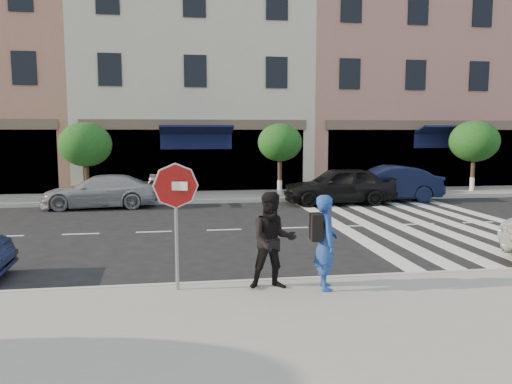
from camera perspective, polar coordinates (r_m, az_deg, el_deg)
name	(u,v)px	position (r m, az deg, el deg)	size (l,w,h in m)	color
ground	(241,267)	(10.66, -1.78, -8.51)	(120.00, 120.00, 0.00)	black
sidewalk_near	(273,334)	(7.12, 1.96, -15.89)	(60.00, 4.50, 0.15)	gray
sidewalk_far	(210,197)	(21.42, -5.29, -0.52)	(60.00, 3.00, 0.15)	gray
building_centre	(193,81)	(27.34, -7.24, 12.45)	(11.00, 9.00, 11.00)	beige
building_east_mid	(406,66)	(30.25, 16.80, 13.58)	(13.00, 9.00, 13.00)	#AB6E66
street_tree_wb	(86,145)	(21.35, -18.90, 5.13)	(2.10, 2.10, 3.06)	#473323
street_tree_c	(280,143)	(21.43, 2.75, 5.63)	(1.90, 1.90, 3.04)	#473323
street_tree_ea	(474,141)	(24.82, 23.67, 5.31)	(2.20, 2.20, 3.19)	#473323
stop_sign	(176,197)	(8.44, -9.15, -0.56)	(0.74, 0.25, 2.17)	gray
photographer	(326,242)	(8.61, 8.00, -5.70)	(0.59, 0.39, 1.63)	navy
walker	(273,241)	(8.55, 1.94, -5.58)	(0.81, 0.63, 1.67)	black
car_far_left	(100,191)	(19.55, -17.40, 0.07)	(1.72, 4.22, 1.23)	#99999E
car_far_mid	(339,185)	(19.83, 9.46, 0.76)	(1.75, 4.35, 1.48)	black
car_far_right	(386,183)	(21.12, 14.61, 0.96)	(1.54, 4.40, 1.45)	black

